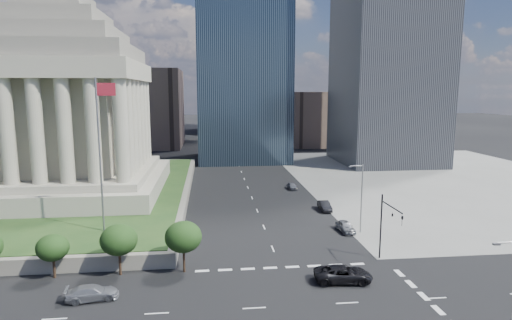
{
  "coord_description": "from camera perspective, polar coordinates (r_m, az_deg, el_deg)",
  "views": [
    {
      "loc": [
        -7.91,
        -32.24,
        20.12
      ],
      "look_at": [
        -2.54,
        16.84,
        12.2
      ],
      "focal_mm": 30.0,
      "sensor_mm": 36.0,
      "label": 1
    }
  ],
  "objects": [
    {
      "name": "sidewalk_ne",
      "position": [
        108.71,
        23.64,
        -2.32
      ],
      "size": [
        68.0,
        90.0,
        0.03
      ],
      "primitive_type": "cube",
      "color": "slate",
      "rests_on": "ground"
    },
    {
      "name": "suv_grey",
      "position": [
        46.47,
        -21.01,
        -16.19
      ],
      "size": [
        5.27,
        2.79,
        1.45
      ],
      "primitive_type": "imported",
      "rotation": [
        0.0,
        0.0,
        1.73
      ],
      "color": "slate",
      "rests_on": "ground"
    },
    {
      "name": "pickup_truck",
      "position": [
        48.12,
        11.54,
        -14.67
      ],
      "size": [
        3.39,
        6.42,
        1.72
      ],
      "primitive_type": "imported",
      "rotation": [
        0.0,
        0.0,
        1.48
      ],
      "color": "black",
      "rests_on": "ground"
    },
    {
      "name": "parked_sedan_near",
      "position": [
        64.1,
        11.83,
        -8.66
      ],
      "size": [
        4.62,
        2.06,
        1.54
      ],
      "primitive_type": "imported",
      "rotation": [
        0.0,
        0.0,
        0.05
      ],
      "color": "gray",
      "rests_on": "ground"
    },
    {
      "name": "building_filler_ne",
      "position": [
        167.38,
        7.59,
        5.56
      ],
      "size": [
        20.0,
        30.0,
        20.0
      ],
      "primitive_type": "cube",
      "color": "brown",
      "rests_on": "ground"
    },
    {
      "name": "flagpole",
      "position": [
        58.36,
        -20.0,
        1.67
      ],
      "size": [
        2.52,
        0.24,
        20.0
      ],
      "color": "slate",
      "rests_on": "plaza_lawn"
    },
    {
      "name": "building_filler_nw",
      "position": [
        163.85,
        -14.09,
        6.7
      ],
      "size": [
        24.0,
        30.0,
        28.0
      ],
      "primitive_type": "cube",
      "color": "brown",
      "rests_on": "ground"
    },
    {
      "name": "parked_sedan_mid",
      "position": [
        74.47,
        9.14,
        -6.07
      ],
      "size": [
        1.71,
        4.7,
        1.54
      ],
      "primitive_type": "imported",
      "rotation": [
        0.0,
        0.0,
        -0.02
      ],
      "color": "black",
      "rests_on": "ground"
    },
    {
      "name": "ground",
      "position": [
        133.99,
        -2.79,
        0.46
      ],
      "size": [
        500.0,
        500.0,
        0.0
      ],
      "primitive_type": "plane",
      "color": "black",
      "rests_on": "ground"
    },
    {
      "name": "traffic_signal_ne",
      "position": [
        52.42,
        17.12,
        -7.78
      ],
      "size": [
        0.3,
        5.74,
        8.0
      ],
      "color": "black",
      "rests_on": "ground"
    },
    {
      "name": "plaza_lawn",
      "position": [
        92.04,
        -29.92,
        -3.57
      ],
      "size": [
        64.0,
        68.0,
        0.1
      ],
      "primitive_type": "cube",
      "color": "#1E3C18",
      "rests_on": "plaza_terrace"
    },
    {
      "name": "midrise_glass",
      "position": [
        128.01,
        -1.84,
        13.53
      ],
      "size": [
        26.0,
        26.0,
        60.0
      ],
      "primitive_type": "cube",
      "color": "black",
      "rests_on": "ground"
    },
    {
      "name": "parked_sedan_far",
      "position": [
        89.37,
        4.82,
        -3.49
      ],
      "size": [
        4.11,
        1.95,
        1.36
      ],
      "primitive_type": "imported",
      "rotation": [
        0.0,
        0.0,
        0.09
      ],
      "color": "slate",
      "rests_on": "ground"
    },
    {
      "name": "street_lamp_north",
      "position": [
        62.74,
        13.77,
        -4.48
      ],
      "size": [
        2.13,
        0.22,
        10.0
      ],
      "color": "slate",
      "rests_on": "ground"
    },
    {
      "name": "war_memorial",
      "position": [
        84.38,
        -24.59,
        9.17
      ],
      "size": [
        34.0,
        34.0,
        39.0
      ],
      "primitive_type": null,
      "color": "gray",
      "rests_on": "plaza_lawn"
    },
    {
      "name": "plaza_terrace",
      "position": [
        92.24,
        -29.87,
        -4.15
      ],
      "size": [
        66.0,
        70.0,
        1.8
      ],
      "primitive_type": "cube",
      "color": "#645F56",
      "rests_on": "ground"
    }
  ]
}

